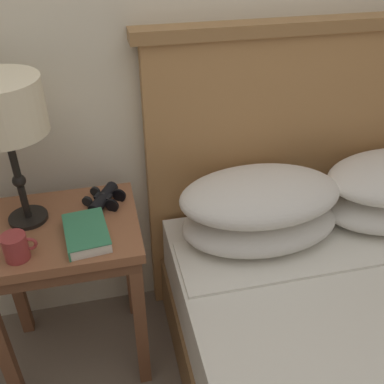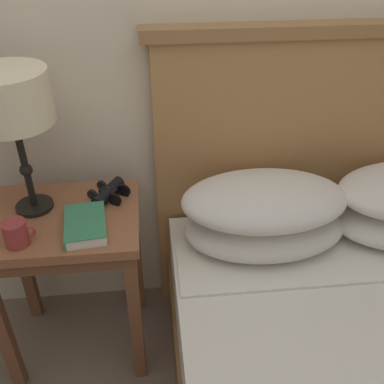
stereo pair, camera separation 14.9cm
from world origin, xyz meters
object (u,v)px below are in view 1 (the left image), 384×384
(table_lamp, at_px, (1,111))
(coffee_mug, at_px, (16,247))
(nightstand, at_px, (63,250))
(book_on_nightstand, at_px, (86,233))
(binoculars_pair, at_px, (104,198))

(table_lamp, relative_size, coffee_mug, 4.82)
(nightstand, relative_size, book_on_nightstand, 3.13)
(book_on_nightstand, xyz_separation_m, binoculars_pair, (0.07, 0.18, 0.00))
(book_on_nightstand, xyz_separation_m, coffee_mug, (-0.20, -0.05, 0.02))
(book_on_nightstand, height_order, coffee_mug, coffee_mug)
(table_lamp, xyz_separation_m, binoculars_pair, (0.26, 0.04, -0.38))
(binoculars_pair, distance_m, coffee_mug, 0.36)
(binoculars_pair, bearing_deg, nightstand, -150.28)
(binoculars_pair, relative_size, coffee_mug, 1.56)
(nightstand, relative_size, table_lamp, 1.36)
(table_lamp, bearing_deg, binoculars_pair, 7.79)
(table_lamp, bearing_deg, coffee_mug, -94.62)
(nightstand, height_order, table_lamp, table_lamp)
(table_lamp, height_order, book_on_nightstand, table_lamp)
(book_on_nightstand, relative_size, binoculars_pair, 1.34)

